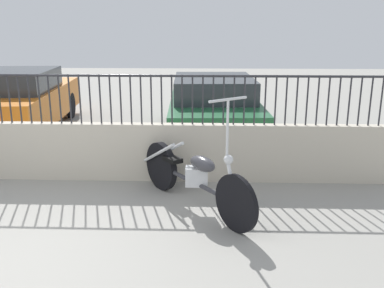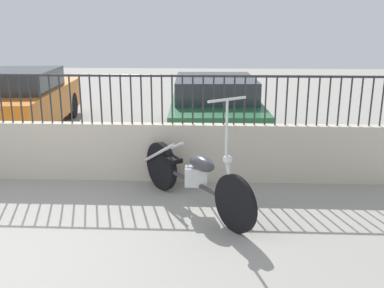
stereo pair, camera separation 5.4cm
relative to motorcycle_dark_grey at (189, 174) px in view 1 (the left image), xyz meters
The scene contains 5 objects.
low_wall 2.09m from the motorcycle_dark_grey, 153.51° to the left, with size 9.61×0.18×0.87m.
fence_railing 2.28m from the motorcycle_dark_grey, 153.51° to the left, with size 9.61×0.04×0.72m.
motorcycle_dark_grey is the anchor object (origin of this frame).
car_orange 5.57m from the motorcycle_dark_grey, 135.28° to the left, with size 2.20×4.42×1.36m.
car_green 3.49m from the motorcycle_dark_grey, 84.38° to the left, with size 1.89×4.31×1.29m.
Camera 1 is at (2.09, -3.59, 2.28)m, focal length 40.00 mm.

